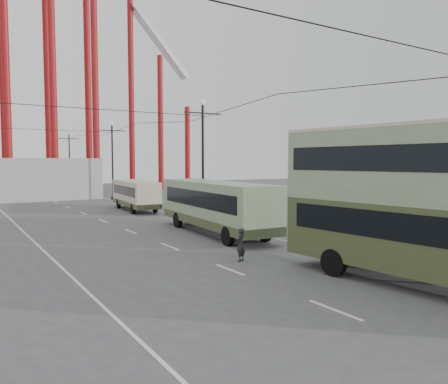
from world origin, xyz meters
TOP-DOWN VIEW (x-y plane):
  - ground at (0.00, 0.00)m, footprint 160.00×160.00m
  - road_markings at (-0.86, 19.70)m, footprint 12.52×120.00m
  - lamp_post_mid at (5.60, 18.00)m, footprint 3.20×0.44m
  - lamp_post_far at (5.60, 40.00)m, footprint 3.20×0.44m
  - lamp_post_distant at (5.60, 62.00)m, footprint 3.20×0.44m
  - roller_coaster at (-2.49, 56.89)m, footprint 52.95×5.00m
  - double_decker_bus at (3.54, -2.06)m, footprint 3.88×11.34m
  - single_decker_green at (3.34, 12.38)m, footprint 3.65×11.91m
  - single_decker_cream at (3.83, 27.86)m, footprint 3.08×9.12m
  - pedestrian at (0.26, 5.04)m, footprint 0.67×0.60m

SIDE VIEW (x-z plane):
  - ground at x=0.00m, z-range 0.00..0.00m
  - road_markings at x=-0.86m, z-range 0.00..0.01m
  - pedestrian at x=0.26m, z-range 0.00..1.55m
  - single_decker_cream at x=3.83m, z-range 0.18..2.96m
  - single_decker_green at x=3.34m, z-range 0.21..3.53m
  - double_decker_bus at x=3.54m, z-range 0.36..6.33m
  - lamp_post_mid at x=5.60m, z-range 0.02..9.34m
  - lamp_post_far at x=5.60m, z-range 0.02..9.34m
  - lamp_post_distant at x=5.60m, z-range 0.02..9.34m
  - roller_coaster at x=-2.49m, z-range -4.82..50.66m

